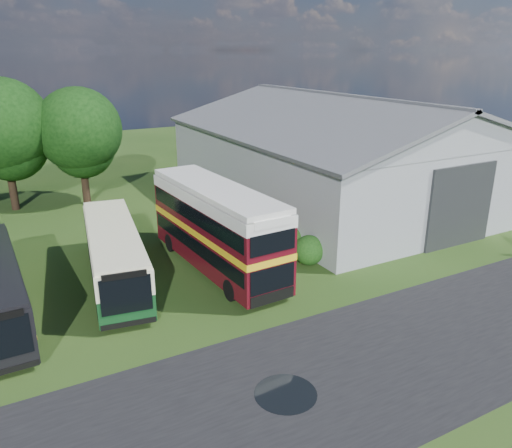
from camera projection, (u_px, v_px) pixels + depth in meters
ground at (278, 341)px, 20.44m from camera, size 120.00×120.00×0.00m
asphalt_road at (384, 358)px, 19.31m from camera, size 60.00×8.00×0.02m
puddle at (286, 394)px, 17.27m from camera, size 2.20×2.20×0.01m
storage_shed at (338, 146)px, 39.10m from camera, size 18.80×24.80×8.15m
tree_mid at (2, 126)px, 35.33m from camera, size 6.80×6.80×9.60m
tree_right_a at (79, 130)px, 36.93m from camera, size 6.26×6.26×8.83m
shrub_front at (308, 263)px, 27.94m from camera, size 1.70×1.70×1.70m
shrub_mid at (289, 251)px, 29.60m from camera, size 1.60×1.60×1.60m
shrub_back at (272, 240)px, 31.26m from camera, size 1.80×1.80×1.80m
bus_green_single at (114, 254)px, 25.17m from camera, size 3.93×10.76×2.90m
bus_maroon_double at (217, 228)px, 26.53m from camera, size 3.36×10.90×4.63m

